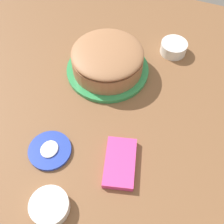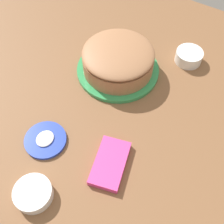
{
  "view_description": "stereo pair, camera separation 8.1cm",
  "coord_description": "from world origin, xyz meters",
  "px_view_note": "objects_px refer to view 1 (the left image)",
  "views": [
    {
      "loc": [
        0.33,
        0.12,
        0.71
      ],
      "look_at": [
        -0.09,
        -0.04,
        0.04
      ],
      "focal_mm": 44.88,
      "sensor_mm": 36.0,
      "label": 1
    },
    {
      "loc": [
        0.29,
        0.19,
        0.71
      ],
      "look_at": [
        -0.09,
        -0.04,
        0.04
      ],
      "focal_mm": 44.88,
      "sensor_mm": 36.0,
      "label": 2
    }
  ],
  "objects_px": {
    "frosted_cake": "(107,61)",
    "sprinkle_bowl_orange": "(50,206)",
    "frosting_tub_lid": "(50,150)",
    "sprinkle_bowl_green": "(174,47)",
    "candy_box_upper": "(120,163)"
  },
  "relations": [
    {
      "from": "frosted_cake",
      "to": "sprinkle_bowl_orange",
      "type": "xyz_separation_m",
      "value": [
        0.48,
        0.03,
        -0.03
      ]
    },
    {
      "from": "frosted_cake",
      "to": "candy_box_upper",
      "type": "relative_size",
      "value": 1.93
    },
    {
      "from": "frosting_tub_lid",
      "to": "candy_box_upper",
      "type": "bearing_deg",
      "value": 99.47
    },
    {
      "from": "frosted_cake",
      "to": "candy_box_upper",
      "type": "distance_m",
      "value": 0.34
    },
    {
      "from": "frosted_cake",
      "to": "sprinkle_bowl_green",
      "type": "bearing_deg",
      "value": 132.31
    },
    {
      "from": "frosting_tub_lid",
      "to": "sprinkle_bowl_orange",
      "type": "distance_m",
      "value": 0.16
    },
    {
      "from": "sprinkle_bowl_green",
      "to": "candy_box_upper",
      "type": "relative_size",
      "value": 0.64
    },
    {
      "from": "sprinkle_bowl_green",
      "to": "candy_box_upper",
      "type": "height_order",
      "value": "sprinkle_bowl_green"
    },
    {
      "from": "sprinkle_bowl_green",
      "to": "frosted_cake",
      "type": "bearing_deg",
      "value": -47.69
    },
    {
      "from": "frosted_cake",
      "to": "frosting_tub_lid",
      "type": "height_order",
      "value": "frosted_cake"
    },
    {
      "from": "sprinkle_bowl_orange",
      "to": "candy_box_upper",
      "type": "height_order",
      "value": "sprinkle_bowl_orange"
    },
    {
      "from": "candy_box_upper",
      "to": "sprinkle_bowl_green",
      "type": "bearing_deg",
      "value": 162.13
    },
    {
      "from": "frosting_tub_lid",
      "to": "sprinkle_bowl_orange",
      "type": "bearing_deg",
      "value": 28.46
    },
    {
      "from": "frosting_tub_lid",
      "to": "sprinkle_bowl_green",
      "type": "bearing_deg",
      "value": 156.0
    },
    {
      "from": "frosting_tub_lid",
      "to": "candy_box_upper",
      "type": "xyz_separation_m",
      "value": [
        -0.03,
        0.2,
        0.0
      ]
    }
  ]
}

